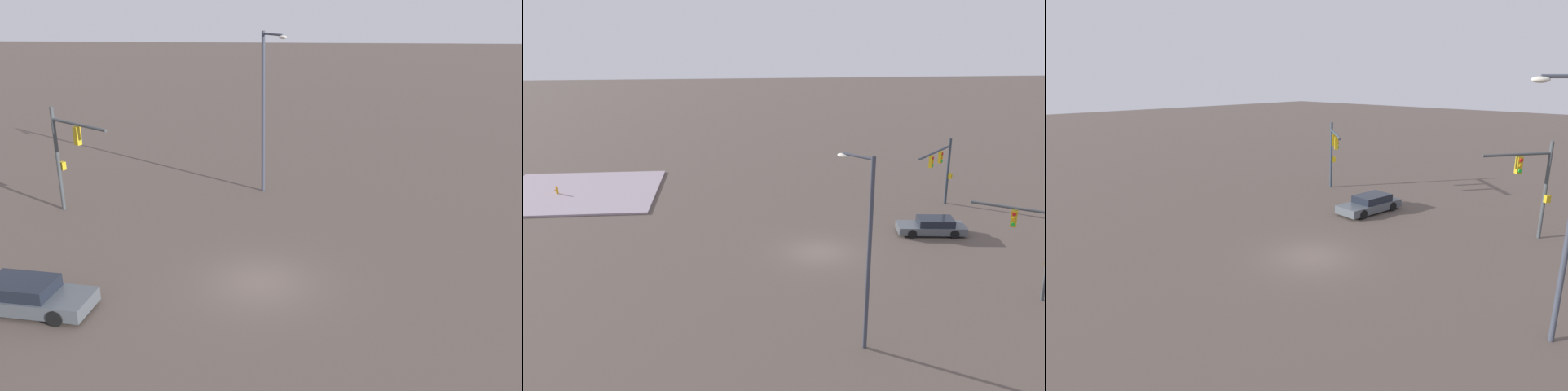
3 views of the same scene
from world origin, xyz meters
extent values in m
plane|color=brown|center=(0.00, 0.00, 0.00)|extent=(227.34, 227.34, 0.00)
cube|color=#9F8F9B|center=(19.36, -15.26, 0.07)|extent=(13.72, 12.81, 0.15)
cylinder|color=#303A45|center=(-12.27, -9.36, 2.80)|extent=(0.23, 0.23, 5.61)
cylinder|color=#303A45|center=(-10.26, -7.22, 4.99)|extent=(4.13, 4.39, 0.17)
cube|color=#B38F12|center=(-11.00, -8.00, 4.38)|extent=(0.41, 0.41, 0.95)
cylinder|color=red|center=(-11.11, -7.89, 4.67)|extent=(0.18, 0.19, 0.20)
cylinder|color=orange|center=(-11.11, -7.89, 4.37)|extent=(0.18, 0.19, 0.20)
cylinder|color=green|center=(-11.11, -7.89, 4.07)|extent=(0.18, 0.19, 0.20)
cube|color=#B38F12|center=(-9.77, -6.70, 4.38)|extent=(0.41, 0.41, 0.95)
cylinder|color=red|center=(-9.89, -6.59, 4.67)|extent=(0.18, 0.19, 0.20)
cylinder|color=orange|center=(-9.89, -6.59, 4.37)|extent=(0.18, 0.19, 0.20)
cylinder|color=green|center=(-9.89, -6.59, 4.07)|extent=(0.18, 0.19, 0.20)
cube|color=#B38F12|center=(-12.45, -9.19, 2.44)|extent=(0.38, 0.38, 0.44)
cylinder|color=#3C4143|center=(-9.61, 6.57, 5.11)|extent=(3.70, 2.52, 0.15)
cube|color=gold|center=(-9.76, 6.67, 4.51)|extent=(0.41, 0.39, 0.95)
cylinder|color=red|center=(-9.67, 6.80, 4.80)|extent=(0.20, 0.16, 0.20)
cylinder|color=orange|center=(-9.67, 6.80, 4.50)|extent=(0.20, 0.16, 0.20)
cylinder|color=green|center=(-9.67, 6.80, 4.20)|extent=(0.20, 0.16, 0.20)
cylinder|color=#383D49|center=(-0.46, 11.48, 4.71)|extent=(0.20, 0.20, 9.41)
cylinder|color=#383D49|center=(0.08, 10.87, 9.26)|extent=(1.18, 1.29, 0.12)
ellipsoid|color=silver|center=(0.63, 10.27, 9.16)|extent=(0.62, 0.65, 0.20)
cube|color=#4A5156|center=(-8.64, -2.61, 0.44)|extent=(5.04, 2.44, 0.55)
cube|color=black|center=(-8.93, -2.58, 0.96)|extent=(2.70, 1.94, 0.50)
cylinder|color=black|center=(-7.04, -1.92, 0.32)|extent=(0.66, 0.29, 0.64)
cylinder|color=black|center=(-7.25, -3.66, 0.32)|extent=(0.66, 0.29, 0.64)
cylinder|color=black|center=(-10.03, -1.56, 0.32)|extent=(0.66, 0.29, 0.64)
cylinder|color=black|center=(-10.24, -3.30, 0.32)|extent=(0.66, 0.29, 0.64)
cylinder|color=orange|center=(21.19, -14.71, 0.43)|extent=(0.22, 0.22, 0.55)
sphere|color=orange|center=(21.19, -14.71, 0.77)|extent=(0.18, 0.18, 0.18)
cylinder|color=orange|center=(21.35, -14.71, 0.45)|extent=(0.12, 0.10, 0.10)
camera|label=1|loc=(1.22, -20.93, 11.55)|focal=38.89mm
camera|label=2|loc=(5.51, 34.31, 15.05)|focal=38.59mm
camera|label=3|loc=(15.57, 14.68, 9.21)|focal=29.83mm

